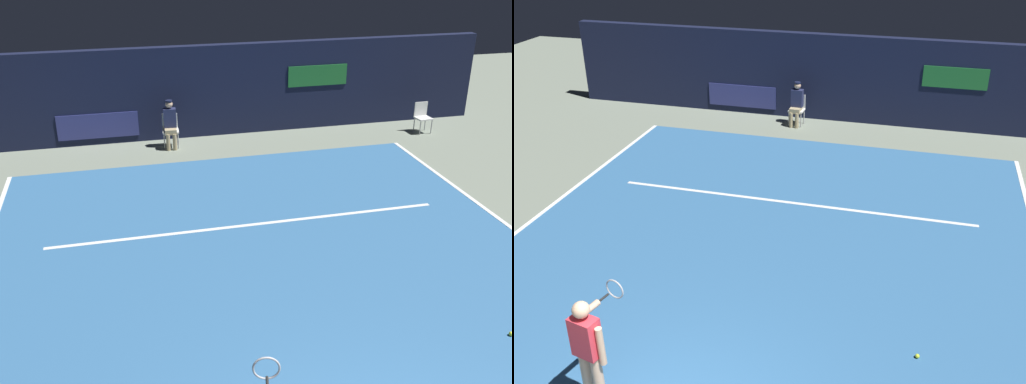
{
  "view_description": "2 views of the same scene",
  "coord_description": "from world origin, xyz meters",
  "views": [
    {
      "loc": [
        -2.4,
        -3.27,
        5.59
      ],
      "look_at": [
        0.01,
        6.51,
        0.96
      ],
      "focal_mm": 40.71,
      "sensor_mm": 36.0,
      "label": 1
    },
    {
      "loc": [
        2.63,
        -4.46,
        6.11
      ],
      "look_at": [
        -0.16,
        5.77,
        0.83
      ],
      "focal_mm": 41.21,
      "sensor_mm": 36.0,
      "label": 2
    }
  ],
  "objects": [
    {
      "name": "line_judge_on_chair",
      "position": [
        -1.05,
        12.02,
        0.69
      ],
      "size": [
        0.47,
        0.55,
        1.32
      ],
      "color": "white",
      "rests_on": "ground"
    },
    {
      "name": "line_sideline_right",
      "position": [
        -5.13,
        4.9,
        0.01
      ],
      "size": [
        0.1,
        11.8,
        0.01
      ],
      "primitive_type": "cube",
      "color": "white",
      "rests_on": "court_surface"
    },
    {
      "name": "line_service",
      "position": [
        0.0,
        6.97,
        0.01
      ],
      "size": [
        8.08,
        0.1,
        0.01
      ],
      "primitive_type": "cube",
      "color": "white",
      "rests_on": "court_surface"
    },
    {
      "name": "back_wall",
      "position": [
        -0.0,
        12.85,
        1.3
      ],
      "size": [
        17.0,
        0.33,
        2.6
      ],
      "color": "#141933",
      "rests_on": "ground"
    },
    {
      "name": "tennis_ball",
      "position": [
        2.98,
        2.6,
        0.05
      ],
      "size": [
        0.07,
        0.07,
        0.07
      ],
      "primitive_type": "sphere",
      "color": "#CCE033",
      "rests_on": "court_surface"
    },
    {
      "name": "tennis_player",
      "position": [
        -1.13,
        0.54,
        0.99
      ],
      "size": [
        0.51,
        1.01,
        1.73
      ],
      "color": "#DBAD89",
      "rests_on": "ground"
    },
    {
      "name": "court_surface",
      "position": [
        0.0,
        4.9,
        0.01
      ],
      "size": [
        10.36,
        11.8,
        0.01
      ],
      "primitive_type": "cube",
      "color": "#336699",
      "rests_on": "ground"
    },
    {
      "name": "ground_plane",
      "position": [
        0.0,
        4.9,
        0.0
      ],
      "size": [
        32.83,
        32.83,
        0.0
      ],
      "primitive_type": "plane",
      "color": "gray"
    }
  ]
}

